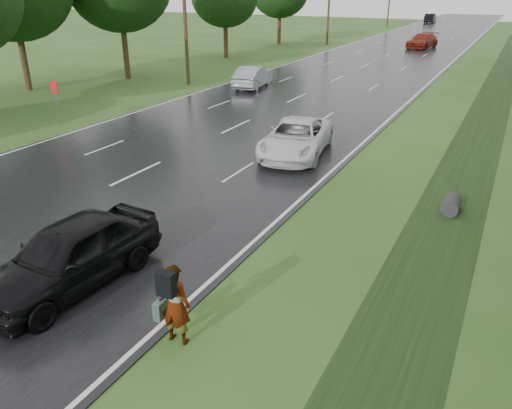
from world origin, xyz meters
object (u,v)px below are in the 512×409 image
object	(u,v)px
pedestrian	(174,303)
white_pickup	(296,138)
silver_sedan	(253,77)
road_sign	(55,94)
dark_sedan	(70,254)

from	to	relation	value
pedestrian	white_pickup	bearing A→B (deg)	-82.49
pedestrian	silver_sedan	distance (m)	27.92
road_sign	pedestrian	bearing A→B (deg)	-35.97
white_pickup	dark_sedan	distance (m)	12.07
road_sign	silver_sedan	xyz separation A→B (m)	(4.25, 13.92, -0.85)
pedestrian	white_pickup	xyz separation A→B (m)	(-2.71, 12.61, -0.16)
pedestrian	silver_sedan	xyz separation A→B (m)	(-11.57, 25.40, -0.15)
silver_sedan	white_pickup	bearing A→B (deg)	115.48
road_sign	silver_sedan	size ratio (longest dim) A/B	0.50
dark_sedan	silver_sedan	world-z (taller)	dark_sedan
white_pickup	dark_sedan	bearing A→B (deg)	-103.39
silver_sedan	pedestrian	bearing A→B (deg)	105.26
road_sign	silver_sedan	world-z (taller)	road_sign
white_pickup	dark_sedan	world-z (taller)	dark_sedan
dark_sedan	silver_sedan	distance (m)	26.12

